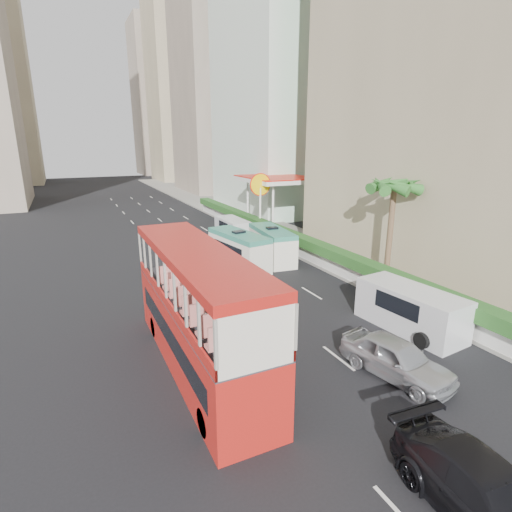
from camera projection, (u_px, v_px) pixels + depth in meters
ground_plane at (320, 337)px, 19.23m from camera, size 200.00×200.00×0.00m
double_decker_bus at (198, 310)px, 16.04m from camera, size 2.50×11.00×5.06m
car_silver_lane_a at (227, 289)px, 25.40m from camera, size 1.64×4.18×1.35m
car_silver_lane_b at (394, 376)px, 16.04m from camera, size 2.75×4.95×1.59m
van_asset at (225, 254)px, 33.43m from camera, size 2.87×5.41×1.45m
minibus_near at (239, 250)px, 29.60m from camera, size 2.81×6.10×2.60m
minibus_far at (272, 245)px, 31.22m from camera, size 2.53×5.89×2.53m
panel_van_near at (410, 309)px, 19.74m from camera, size 2.64×5.52×2.14m
panel_van_far at (233, 229)px, 38.32m from camera, size 1.97×4.81×1.92m
sidewalk at (260, 225)px, 44.60m from camera, size 6.00×120.00×0.18m
kerb_wall at (287, 244)px, 33.74m from camera, size 0.30×44.00×1.00m
hedge at (287, 234)px, 33.51m from camera, size 1.10×44.00×0.70m
palm_tree at (390, 236)px, 24.99m from camera, size 0.36×0.36×6.40m
shell_station at (276, 203)px, 42.54m from camera, size 6.50×8.00×5.50m
tower_mid at (224, 47)px, 70.03m from camera, size 16.00×16.00×50.00m
tower_far_a at (182, 82)px, 91.25m from camera, size 14.00×14.00×44.00m
tower_far_b at (161, 100)px, 110.87m from camera, size 14.00×14.00×40.00m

